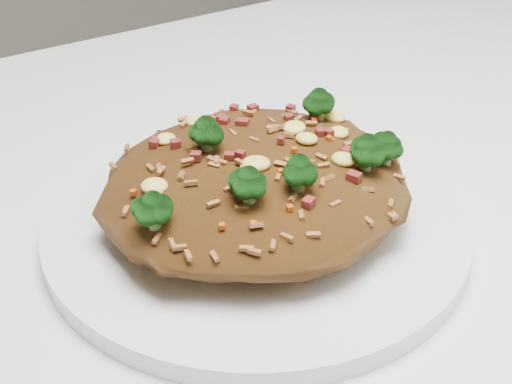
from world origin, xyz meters
TOP-DOWN VIEW (x-y plane):
  - dining_table at (0.00, 0.00)m, footprint 1.20×0.80m
  - plate at (-0.09, 0.03)m, footprint 0.27×0.27m
  - fried_rice at (-0.09, 0.03)m, footprint 0.20×0.18m
  - fork at (-0.03, 0.10)m, footprint 0.14×0.10m

SIDE VIEW (x-z plane):
  - dining_table at x=0.00m, z-range 0.28..1.03m
  - plate at x=-0.09m, z-range 0.75..0.76m
  - fork at x=-0.03m, z-range 0.76..0.77m
  - fried_rice at x=-0.09m, z-range 0.76..0.83m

